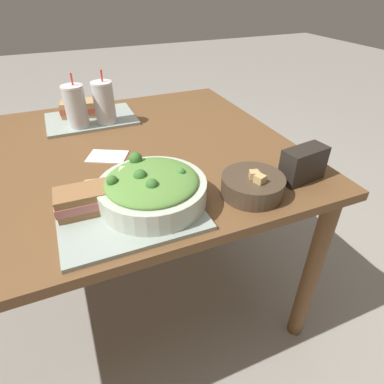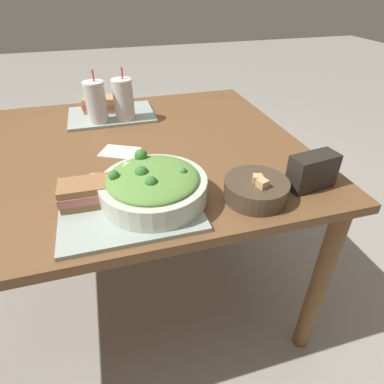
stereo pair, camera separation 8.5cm
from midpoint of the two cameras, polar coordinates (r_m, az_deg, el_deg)
name	(u,v)px [view 2 (the right image)]	position (r m, az deg, el deg)	size (l,w,h in m)	color
ground_plane	(131,284)	(1.65, -9.23, -15.95)	(12.00, 12.00, 0.00)	gray
dining_table	(113,169)	(1.23, -12.01, 3.93)	(1.39, 1.09, 0.73)	brown
tray_near	(131,211)	(0.85, -8.09, -3.45)	(0.36, 0.26, 0.01)	#99A89E
tray_far	(111,115)	(1.49, -12.53, 13.21)	(0.36, 0.26, 0.01)	#99A89E
salad_bowl	(153,185)	(0.86, -4.16, 1.12)	(0.29, 0.29, 0.10)	beige
soup_bowl	(256,189)	(0.91, 13.93, 0.44)	(0.18, 0.18, 0.08)	#473828
sandwich_near	(87,193)	(0.88, -15.55, -0.23)	(0.15, 0.09, 0.06)	olive
baguette_near	(113,182)	(0.91, -11.32, 1.59)	(0.12, 0.08, 0.06)	tan
sandwich_far	(102,104)	(1.51, -14.07, 14.90)	(0.18, 0.12, 0.06)	tan
baguette_far	(106,100)	(1.56, -13.54, 15.55)	(0.10, 0.08, 0.06)	tan
drink_cup_dark	(96,103)	(1.38, -14.97, 14.94)	(0.08, 0.08, 0.21)	silver
drink_cup_red	(124,101)	(1.39, -10.31, 15.64)	(0.08, 0.08, 0.21)	silver
chip_bag	(312,171)	(1.00, 22.91, 3.34)	(0.15, 0.08, 0.10)	#28231E
napkin_folded	(120,152)	(1.16, -10.70, 6.97)	(0.16, 0.14, 0.00)	white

